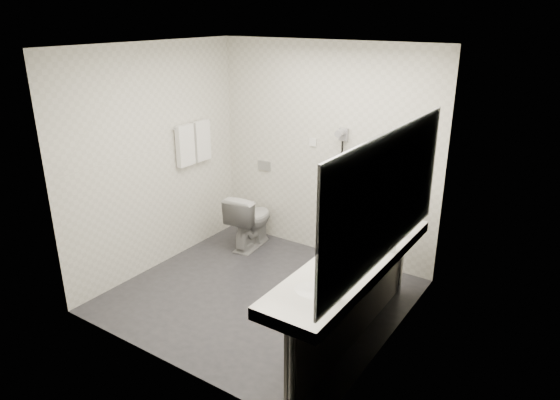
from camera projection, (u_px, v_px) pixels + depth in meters
The scene contains 31 objects.
floor at pixel (260, 295), 5.26m from camera, with size 2.80×2.80×0.00m, color #2B2A30.
ceiling at pixel (256, 46), 4.38m from camera, with size 2.80×2.80×0.00m, color white.
wall_back at pixel (324, 152), 5.83m from camera, with size 2.80×2.80×0.00m, color silver.
wall_front at pixel (157, 228), 3.81m from camera, with size 2.80×2.80×0.00m, color silver.
wall_left at pixel (156, 159), 5.55m from camera, with size 2.60×2.60×0.00m, color silver.
wall_right at pixel (397, 213), 4.09m from camera, with size 2.60×2.60×0.00m, color silver.
vanity_counter at pixel (353, 263), 4.23m from camera, with size 0.55×2.20×0.10m, color white.
vanity_panel at pixel (353, 307), 4.37m from camera, with size 0.03×2.15×0.75m, color gray.
vanity_post_near at pixel (292, 376), 3.55m from camera, with size 0.06×0.06×0.75m, color silver.
vanity_post_far at pixel (401, 261), 5.16m from camera, with size 0.06×0.06×0.75m, color silver.
mirror at pixel (388, 196), 3.87m from camera, with size 0.02×2.20×1.05m, color #B2BCC6.
basin_near at pixel (314, 293), 3.72m from camera, with size 0.40×0.31×0.05m, color white.
basin_far at pixel (384, 232), 4.73m from camera, with size 0.40×0.31×0.05m, color white.
faucet_near at pixel (338, 290), 3.58m from camera, with size 0.04×0.04×0.15m, color silver.
faucet_far at pixel (405, 228), 4.59m from camera, with size 0.04×0.04×0.15m, color silver.
soap_bottle_a at pixel (357, 255), 4.14m from camera, with size 0.05×0.05×0.10m, color silver.
soap_bottle_b at pixel (352, 245), 4.33m from camera, with size 0.07×0.07×0.09m, color silver.
glass_left at pixel (384, 244), 4.34m from camera, with size 0.06×0.06×0.10m, color silver.
glass_right at pixel (392, 246), 4.30m from camera, with size 0.06×0.06×0.11m, color silver.
toilet at pixel (250, 220), 6.25m from camera, with size 0.39×0.70×0.71m, color white.
flush_plate at pixel (264, 166), 6.36m from camera, with size 0.18×0.02×0.12m, color #B2B5BA.
pedal_bin at pixel (326, 262), 5.70m from camera, with size 0.17×0.17×0.24m, color #B2B5BA.
bin_lid at pixel (326, 252), 5.65m from camera, with size 0.17×0.17×0.01m, color #B2B5BA.
towel_rail at pixel (192, 124), 5.84m from camera, with size 0.02×0.02×0.62m, color silver.
towel_near at pixel (185, 145), 5.80m from camera, with size 0.07×0.24×0.48m, color white.
towel_far at pixel (202, 141), 6.02m from camera, with size 0.07×0.24×0.48m, color white.
dryer_cradle at pixel (344, 134), 5.59m from camera, with size 0.10×0.04×0.14m, color gray.
dryer_barrel at pixel (341, 133), 5.52m from camera, with size 0.08×0.08×0.14m, color gray.
dryer_cord at pixel (342, 156), 5.66m from camera, with size 0.02×0.02×0.35m, color black.
switch_plate_a at pixel (313, 142), 5.86m from camera, with size 0.09×0.02×0.09m, color white.
switch_plate_b at pixel (368, 151), 5.50m from camera, with size 0.09×0.02×0.09m, color white.
Camera 1 is at (2.71, -3.68, 2.79)m, focal length 32.32 mm.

